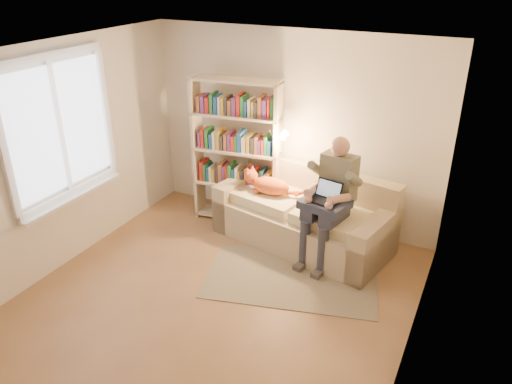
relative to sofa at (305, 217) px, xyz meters
The scene contains 13 objects.
floor 1.82m from the sofa, 102.99° to the right, with size 4.50×4.50×0.00m, color olive.
ceiling 2.88m from the sofa, 102.99° to the right, with size 4.00×4.50×0.02m, color white.
wall_left 3.12m from the sofa, 143.99° to the right, with size 0.02×4.50×2.60m, color silver.
wall_right 2.55m from the sofa, 47.56° to the right, with size 0.02×4.50×2.60m, color silver.
wall_back 1.15m from the sofa, 128.66° to the left, with size 4.00×0.02×2.60m, color silver.
window 3.00m from the sofa, 146.65° to the right, with size 0.12×1.52×1.69m.
sofa is the anchor object (origin of this frame).
person 0.71m from the sofa, 31.21° to the right, with size 0.52×0.72×1.54m.
cat 0.67m from the sofa, behind, with size 0.77×0.36×0.28m.
blanket 0.72m from the sofa, 44.63° to the right, with size 0.52×0.42×0.09m, color #252E42.
laptop 0.78m from the sofa, 43.64° to the right, with size 0.37×0.34×0.27m.
bookshelf 1.31m from the sofa, behind, with size 1.36×0.46×2.00m.
rug 0.95m from the sofa, 77.59° to the right, with size 1.95×1.15×0.01m, color gray.
Camera 1 is at (2.35, -3.59, 3.39)m, focal length 35.00 mm.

